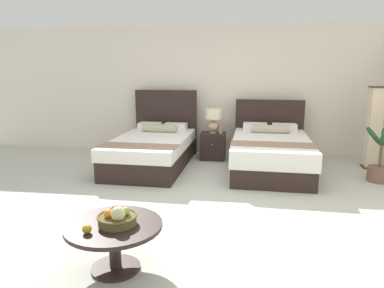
# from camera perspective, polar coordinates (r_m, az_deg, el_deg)

# --- Properties ---
(ground_plane) EXTENTS (10.23, 9.45, 0.02)m
(ground_plane) POSITION_cam_1_polar(r_m,az_deg,el_deg) (4.76, 1.21, -9.36)
(ground_plane) COLOR beige
(wall_back) EXTENTS (10.23, 0.12, 2.60)m
(wall_back) POSITION_cam_1_polar(r_m,az_deg,el_deg) (7.36, 3.88, 8.67)
(wall_back) COLOR silver
(wall_back) RESTS_ON ground
(bed_near_window) EXTENTS (1.34, 2.27, 1.31)m
(bed_near_window) POSITION_cam_1_polar(r_m,az_deg,el_deg) (6.40, -6.35, -0.83)
(bed_near_window) COLOR black
(bed_near_window) RESTS_ON ground
(bed_near_corner) EXTENTS (1.38, 2.20, 1.14)m
(bed_near_corner) POSITION_cam_1_polar(r_m,az_deg,el_deg) (6.22, 12.57, -1.33)
(bed_near_corner) COLOR black
(bed_near_corner) RESTS_ON ground
(nightstand) EXTENTS (0.48, 0.45, 0.51)m
(nightstand) POSITION_cam_1_polar(r_m,az_deg,el_deg) (6.88, 3.44, -0.32)
(nightstand) COLOR black
(nightstand) RESTS_ON ground
(table_lamp) EXTENTS (0.31, 0.31, 0.46)m
(table_lamp) POSITION_cam_1_polar(r_m,az_deg,el_deg) (6.81, 3.51, 4.15)
(table_lamp) COLOR tan
(table_lamp) RESTS_ON nightstand
(vase) EXTENTS (0.07, 0.07, 0.16)m
(vase) POSITION_cam_1_polar(r_m,az_deg,el_deg) (6.77, 4.66, 2.38)
(vase) COLOR gray
(vase) RESTS_ON nightstand
(coffee_table) EXTENTS (0.83, 0.83, 0.43)m
(coffee_table) POSITION_cam_1_polar(r_m,az_deg,el_deg) (3.20, -12.46, -14.08)
(coffee_table) COLOR black
(coffee_table) RESTS_ON ground
(fruit_bowl) EXTENTS (0.34, 0.34, 0.19)m
(fruit_bowl) POSITION_cam_1_polar(r_m,az_deg,el_deg) (3.12, -11.99, -11.57)
(fruit_bowl) COLOR brown
(fruit_bowl) RESTS_ON coffee_table
(loose_apple) EXTENTS (0.08, 0.08, 0.08)m
(loose_apple) POSITION_cam_1_polar(r_m,az_deg,el_deg) (3.03, -16.63, -13.02)
(loose_apple) COLOR gold
(loose_apple) RESTS_ON coffee_table
(floor_lamp_corner) EXTENTS (0.25, 0.25, 1.44)m
(floor_lamp_corner) POSITION_cam_1_polar(r_m,az_deg,el_deg) (6.93, 27.32, 2.31)
(floor_lamp_corner) COLOR #3F3019
(floor_lamp_corner) RESTS_ON ground
(potted_palm) EXTENTS (0.58, 0.62, 0.88)m
(potted_palm) POSITION_cam_1_polar(r_m,az_deg,el_deg) (6.23, 28.05, -3.04)
(potted_palm) COLOR brown
(potted_palm) RESTS_ON ground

